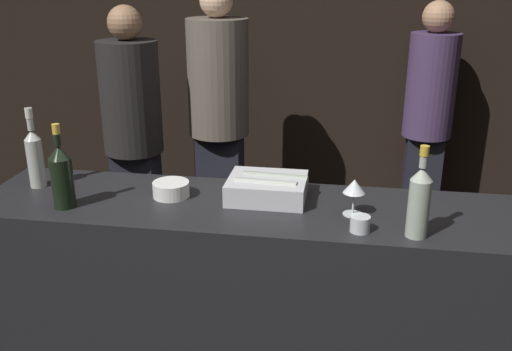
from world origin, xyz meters
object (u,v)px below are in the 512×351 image
(person_in_hoodie, at_px, (133,126))
(person_blond_tee, at_px, (219,109))
(bowl_white, at_px, (171,189))
(white_wine_bottle, at_px, (35,155))
(champagne_bottle, at_px, (62,175))
(candle_votive, at_px, (360,224))
(wine_glass, at_px, (354,188))
(rose_wine_bottle, at_px, (419,200))
(person_grey_polo, at_px, (428,111))
(ice_bin_with_bottles, at_px, (268,187))

(person_in_hoodie, bearing_deg, person_blond_tee, -173.22)
(bowl_white, height_order, white_wine_bottle, white_wine_bottle)
(white_wine_bottle, bearing_deg, champagne_bottle, -40.98)
(candle_votive, distance_m, champagne_bottle, 1.20)
(wine_glass, xyz_separation_m, person_blond_tee, (-0.88, 1.50, -0.08))
(person_in_hoodie, bearing_deg, rose_wine_bottle, 119.31)
(wine_glass, distance_m, white_wine_bottle, 1.39)
(person_blond_tee, bearing_deg, champagne_bottle, 16.88)
(candle_votive, bearing_deg, person_blond_tee, 118.85)
(champagne_bottle, bearing_deg, person_grey_polo, 50.00)
(candle_votive, bearing_deg, rose_wine_bottle, -1.45)
(bowl_white, height_order, wine_glass, wine_glass)
(rose_wine_bottle, bearing_deg, bowl_white, 167.35)
(ice_bin_with_bottles, height_order, champagne_bottle, champagne_bottle)
(white_wine_bottle, relative_size, person_grey_polo, 0.21)
(person_blond_tee, bearing_deg, ice_bin_with_bottles, 47.59)
(ice_bin_with_bottles, bearing_deg, white_wine_bottle, -178.71)
(candle_votive, xyz_separation_m, person_blond_tee, (-0.91, 1.65, 0.00))
(bowl_white, xyz_separation_m, person_in_hoodie, (-0.62, 1.18, -0.07))
(ice_bin_with_bottles, height_order, wine_glass, wine_glass)
(white_wine_bottle, relative_size, person_blond_tee, 0.20)
(white_wine_bottle, height_order, person_in_hoodie, person_in_hoodie)
(wine_glass, relative_size, person_in_hoodie, 0.09)
(champagne_bottle, bearing_deg, ice_bin_with_bottles, 15.20)
(white_wine_bottle, height_order, person_grey_polo, person_grey_polo)
(wine_glass, distance_m, rose_wine_bottle, 0.28)
(wine_glass, height_order, person_blond_tee, person_blond_tee)
(ice_bin_with_bottles, distance_m, bowl_white, 0.41)
(bowl_white, xyz_separation_m, candle_votive, (0.79, -0.22, -0.00))
(champagne_bottle, distance_m, person_grey_polo, 2.62)
(ice_bin_with_bottles, relative_size, person_in_hoodie, 0.20)
(bowl_white, relative_size, person_grey_polo, 0.09)
(champagne_bottle, xyz_separation_m, person_in_hoodie, (-0.22, 1.35, -0.17))
(person_in_hoodie, xyz_separation_m, person_blond_tee, (0.51, 0.25, 0.07))
(rose_wine_bottle, bearing_deg, white_wine_bottle, 171.45)
(champagne_bottle, distance_m, person_in_hoodie, 1.38)
(wine_glass, xyz_separation_m, rose_wine_bottle, (0.23, -0.16, 0.03))
(rose_wine_bottle, height_order, champagne_bottle, champagne_bottle)
(wine_glass, height_order, rose_wine_bottle, rose_wine_bottle)
(bowl_white, xyz_separation_m, rose_wine_bottle, (1.00, -0.22, 0.11))
(bowl_white, distance_m, candle_votive, 0.82)
(ice_bin_with_bottles, height_order, person_grey_polo, person_grey_polo)
(wine_glass, distance_m, person_blond_tee, 1.74)
(white_wine_bottle, distance_m, person_blond_tee, 1.50)
(bowl_white, height_order, person_grey_polo, person_grey_polo)
(rose_wine_bottle, relative_size, person_in_hoodie, 0.21)
(ice_bin_with_bottles, relative_size, rose_wine_bottle, 0.97)
(candle_votive, distance_m, white_wine_bottle, 1.44)
(champagne_bottle, relative_size, person_grey_polo, 0.21)
(person_in_hoodie, bearing_deg, wine_glass, 118.32)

